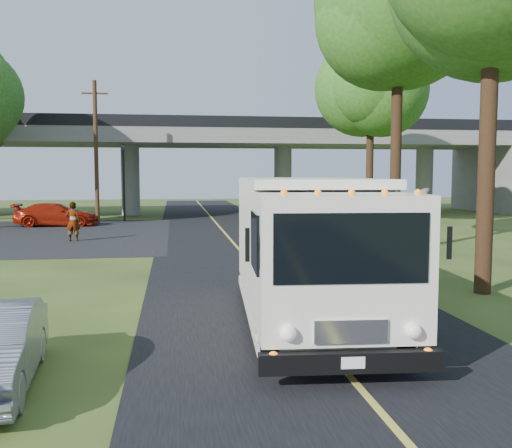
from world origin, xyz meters
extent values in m
plane|color=#2E3E16|center=(0.00, 0.00, 0.00)|extent=(120.00, 120.00, 0.00)
cube|color=black|center=(0.00, 10.00, 0.01)|extent=(7.00, 90.00, 0.02)
cube|color=black|center=(-11.00, 18.00, 0.01)|extent=(16.00, 18.00, 0.01)
cube|color=gold|center=(0.00, 10.00, 0.03)|extent=(0.12, 90.00, 0.01)
cube|color=slate|center=(0.00, 32.00, 6.00)|extent=(50.00, 9.00, 1.20)
cube|color=black|center=(0.00, 27.60, 6.90)|extent=(50.00, 0.25, 0.80)
cube|color=black|center=(0.00, 36.40, 6.90)|extent=(50.00, 0.25, 0.80)
cube|color=slate|center=(25.00, 32.00, 3.00)|extent=(4.00, 10.00, 6.00)
cylinder|color=slate|center=(-6.00, 32.00, 2.70)|extent=(1.40, 1.40, 5.40)
cylinder|color=slate|center=(6.00, 32.00, 2.70)|extent=(1.40, 1.40, 5.40)
cylinder|color=slate|center=(18.00, 32.00, 2.70)|extent=(1.40, 1.40, 5.40)
cylinder|color=black|center=(-6.00, 26.00, 2.60)|extent=(0.14, 0.14, 5.20)
imported|color=black|center=(-6.00, 26.00, 4.60)|extent=(0.18, 0.22, 1.10)
cylinder|color=#472D19|center=(-7.50, 24.00, 4.50)|extent=(0.26, 0.26, 9.00)
cube|color=#472D19|center=(-7.50, 24.00, 8.20)|extent=(1.60, 0.10, 0.10)
cylinder|color=#382314|center=(5.50, 1.00, 3.50)|extent=(0.44, 0.44, 7.00)
cylinder|color=#382314|center=(6.20, 9.00, 3.85)|extent=(0.44, 0.44, 7.70)
sphere|color=#215817|center=(6.20, 9.00, 9.50)|extent=(6.48, 6.48, 6.48)
sphere|color=#215817|center=(6.70, 8.60, 9.80)|extent=(5.76, 5.76, 5.76)
cylinder|color=#382314|center=(9.00, 20.00, 3.32)|extent=(0.44, 0.44, 6.65)
sphere|color=#215817|center=(9.00, 20.00, 8.20)|extent=(5.58, 5.58, 5.58)
sphere|color=#215817|center=(9.50, 19.60, 8.50)|extent=(4.96, 4.96, 4.96)
cube|color=silver|center=(0.18, -0.63, 1.86)|extent=(2.99, 5.06, 2.50)
cube|color=silver|center=(-0.06, -4.06, 1.75)|extent=(2.80, 2.18, 2.28)
cube|color=black|center=(-0.12, -5.04, 2.11)|extent=(2.34, 0.25, 1.06)
cube|color=black|center=(-0.13, -5.15, 0.42)|extent=(2.79, 0.39, 0.31)
cube|color=silver|center=(0.15, -1.07, 0.33)|extent=(3.09, 6.61, 0.20)
cylinder|color=black|center=(-1.17, -3.77, 0.50)|extent=(0.38, 1.02, 1.00)
cylinder|color=black|center=(1.09, -3.92, 0.50)|extent=(0.38, 1.02, 1.00)
cylinder|color=black|center=(-0.86, 0.89, 0.50)|extent=(0.38, 1.02, 1.00)
cylinder|color=black|center=(1.40, 0.74, 0.50)|extent=(0.38, 1.02, 1.00)
imported|color=#981A09|center=(-9.87, 23.11, 0.72)|extent=(4.93, 2.02, 1.43)
imported|color=gray|center=(-7.45, 14.76, 0.95)|extent=(0.73, 0.51, 1.90)
camera|label=1|loc=(-2.72, -13.11, 3.21)|focal=40.00mm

